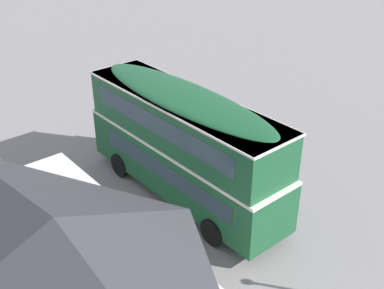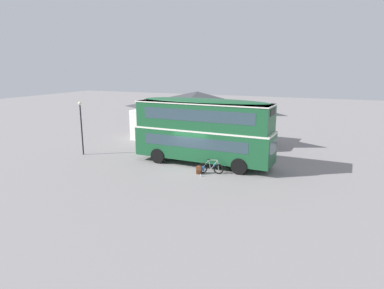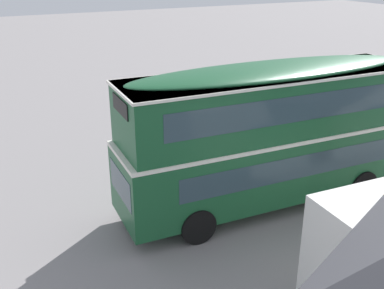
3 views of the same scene
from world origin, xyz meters
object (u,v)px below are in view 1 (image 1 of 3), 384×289
object	(u,v)px
double_decker_bus	(183,141)
backpack_on_ground	(211,165)
touring_bicycle	(197,161)
water_bottle_clear_plastic	(214,162)

from	to	relation	value
double_decker_bus	backpack_on_ground	distance (m)	3.34
touring_bicycle	backpack_on_ground	world-z (taller)	touring_bicycle
double_decker_bus	backpack_on_ground	world-z (taller)	double_decker_bus
double_decker_bus	touring_bicycle	world-z (taller)	double_decker_bus
touring_bicycle	backpack_on_ground	xyz separation A→B (m)	(-0.59, -0.35, -0.07)
double_decker_bus	touring_bicycle	size ratio (longest dim) A/B	5.86
double_decker_bus	touring_bicycle	bearing A→B (deg)	-57.72
backpack_on_ground	water_bottle_clear_plastic	xyz separation A→B (m)	(0.32, -0.48, -0.20)
double_decker_bus	backpack_on_ground	size ratio (longest dim) A/B	17.57
backpack_on_ground	touring_bicycle	bearing A→B (deg)	30.59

